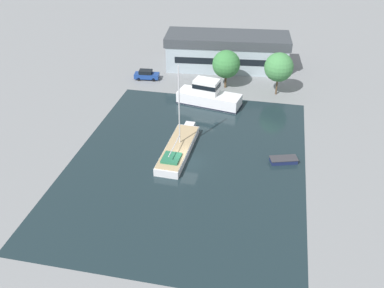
{
  "coord_description": "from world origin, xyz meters",
  "views": [
    {
      "loc": [
        9.84,
        -44.03,
        31.29
      ],
      "look_at": [
        0.0,
        2.92,
        1.0
      ],
      "focal_mm": 40.0,
      "sensor_mm": 36.0,
      "label": 1
    }
  ],
  "objects_px": {
    "parked_car": "(147,75)",
    "motor_cruiser": "(208,96)",
    "quay_tree_by_water": "(279,67)",
    "quay_tree_near_building": "(226,64)",
    "warehouse_building": "(227,51)",
    "small_dinghy": "(284,160)",
    "sailboat_moored": "(178,148)"
  },
  "relations": [
    {
      "from": "parked_car",
      "to": "sailboat_moored",
      "type": "bearing_deg",
      "value": 20.58
    },
    {
      "from": "quay_tree_near_building",
      "to": "parked_car",
      "type": "xyz_separation_m",
      "value": [
        -14.37,
        0.58,
        -3.4
      ]
    },
    {
      "from": "quay_tree_near_building",
      "to": "parked_car",
      "type": "height_order",
      "value": "quay_tree_near_building"
    },
    {
      "from": "sailboat_moored",
      "to": "warehouse_building",
      "type": "bearing_deg",
      "value": 87.91
    },
    {
      "from": "parked_car",
      "to": "sailboat_moored",
      "type": "height_order",
      "value": "sailboat_moored"
    },
    {
      "from": "warehouse_building",
      "to": "quay_tree_by_water",
      "type": "distance_m",
      "value": 14.06
    },
    {
      "from": "quay_tree_by_water",
      "to": "sailboat_moored",
      "type": "distance_m",
      "value": 24.25
    },
    {
      "from": "sailboat_moored",
      "to": "motor_cruiser",
      "type": "xyz_separation_m",
      "value": [
        1.43,
        14.7,
        0.9
      ]
    },
    {
      "from": "quay_tree_by_water",
      "to": "small_dinghy",
      "type": "distance_m",
      "value": 20.73
    },
    {
      "from": "quay_tree_near_building",
      "to": "motor_cruiser",
      "type": "distance_m",
      "value": 7.66
    },
    {
      "from": "motor_cruiser",
      "to": "warehouse_building",
      "type": "bearing_deg",
      "value": 7.96
    },
    {
      "from": "motor_cruiser",
      "to": "parked_car",
      "type": "bearing_deg",
      "value": 69.79
    },
    {
      "from": "warehouse_building",
      "to": "parked_car",
      "type": "height_order",
      "value": "warehouse_building"
    },
    {
      "from": "warehouse_building",
      "to": "sailboat_moored",
      "type": "xyz_separation_m",
      "value": [
        -2.16,
        -30.67,
        -2.62
      ]
    },
    {
      "from": "quay_tree_near_building",
      "to": "parked_car",
      "type": "relative_size",
      "value": 1.46
    },
    {
      "from": "quay_tree_near_building",
      "to": "small_dinghy",
      "type": "distance_m",
      "value": 23.9
    },
    {
      "from": "quay_tree_near_building",
      "to": "motor_cruiser",
      "type": "xyz_separation_m",
      "value": [
        -1.78,
        -6.92,
        -2.75
      ]
    },
    {
      "from": "warehouse_building",
      "to": "parked_car",
      "type": "xyz_separation_m",
      "value": [
        -13.32,
        -8.46,
        -2.38
      ]
    },
    {
      "from": "warehouse_building",
      "to": "quay_tree_near_building",
      "type": "xyz_separation_m",
      "value": [
        1.05,
        -9.05,
        1.02
      ]
    },
    {
      "from": "quay_tree_by_water",
      "to": "quay_tree_near_building",
      "type": "bearing_deg",
      "value": 173.88
    },
    {
      "from": "motor_cruiser",
      "to": "quay_tree_near_building",
      "type": "bearing_deg",
      "value": -3.85
    },
    {
      "from": "quay_tree_by_water",
      "to": "small_dinghy",
      "type": "bearing_deg",
      "value": -84.89
    },
    {
      "from": "quay_tree_near_building",
      "to": "motor_cruiser",
      "type": "bearing_deg",
      "value": -104.43
    },
    {
      "from": "quay_tree_by_water",
      "to": "sailboat_moored",
      "type": "xyz_separation_m",
      "value": [
        -11.93,
        -20.69,
        -4.21
      ]
    },
    {
      "from": "quay_tree_by_water",
      "to": "parked_car",
      "type": "distance_m",
      "value": 23.48
    },
    {
      "from": "motor_cruiser",
      "to": "small_dinghy",
      "type": "height_order",
      "value": "motor_cruiser"
    },
    {
      "from": "quay_tree_near_building",
      "to": "motor_cruiser",
      "type": "relative_size",
      "value": 0.63
    },
    {
      "from": "warehouse_building",
      "to": "small_dinghy",
      "type": "height_order",
      "value": "warehouse_building"
    },
    {
      "from": "parked_car",
      "to": "motor_cruiser",
      "type": "xyz_separation_m",
      "value": [
        12.59,
        -7.5,
        0.65
      ]
    },
    {
      "from": "quay_tree_by_water",
      "to": "sailboat_moored",
      "type": "bearing_deg",
      "value": -119.97
    },
    {
      "from": "small_dinghy",
      "to": "quay_tree_near_building",
      "type": "bearing_deg",
      "value": 8.96
    },
    {
      "from": "motor_cruiser",
      "to": "small_dinghy",
      "type": "distance_m",
      "value": 18.81
    }
  ]
}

